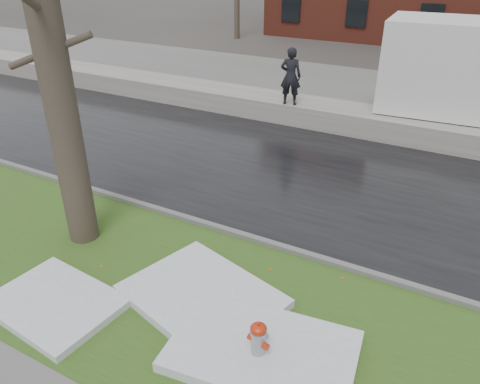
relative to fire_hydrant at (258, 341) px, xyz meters
The scene contains 12 objects.
ground 2.52m from the fire_hydrant, 131.46° to the left, with size 120.00×120.00×0.00m, color #47423D.
verge 1.80m from the fire_hydrant, 159.62° to the left, with size 60.00×4.50×0.04m, color #2F4D19.
road 6.58m from the fire_hydrant, 104.49° to the left, with size 60.00×7.00×0.03m, color black.
parking_lot 14.96m from the fire_hydrant, 96.31° to the left, with size 60.00×9.00×0.03m, color slate.
curb 3.32m from the fire_hydrant, 119.89° to the left, with size 60.00×0.15×0.14m, color slate.
snowbank 10.69m from the fire_hydrant, 98.85° to the left, with size 60.00×1.60×0.75m, color #A19B93.
fire_hydrant is the anchor object (origin of this frame).
tree 6.08m from the fire_hydrant, 165.54° to the left, with size 1.45×1.64×7.65m.
worker 10.75m from the fire_hydrant, 111.08° to the left, with size 0.70×0.46×1.92m, color black.
snow_patch_near 1.70m from the fire_hydrant, 153.44° to the left, with size 2.60×2.00×0.16m, color silver.
snow_patch_far 3.72m from the fire_hydrant, behind, with size 2.20×1.60×0.14m, color silver.
snow_patch_side 0.34m from the fire_hydrant, 83.31° to the left, with size 2.80×1.80×0.18m, color silver.
Camera 1 is at (3.85, -6.45, 5.67)m, focal length 35.00 mm.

